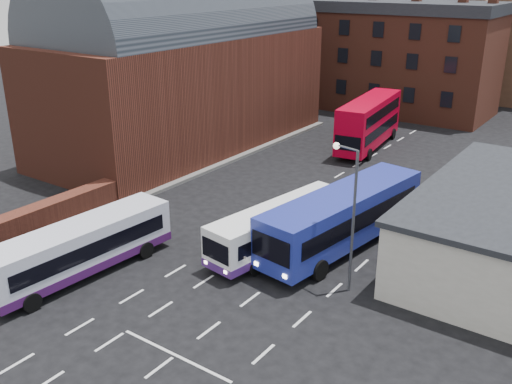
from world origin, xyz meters
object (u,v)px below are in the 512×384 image
Objects in this scene: street_lamp at (350,206)px; pedestrian_beige at (36,252)px; bus_white_inbound at (279,224)px; bus_blue at (343,215)px; bus_red_double at (369,122)px; bus_white_outbound at (81,245)px.

street_lamp is 4.86× the size of pedestrian_beige.
bus_white_inbound is 3.75m from bus_blue.
bus_red_double is at bearing -114.51° from pedestrian_beige.
bus_red_double is 31.88m from pedestrian_beige.
bus_white_inbound is 0.79× the size of bus_blue.
bus_white_outbound is 3.14m from pedestrian_beige.
bus_blue is at bearing -152.22° from pedestrian_beige.
bus_red_double is 1.53× the size of street_lamp.
pedestrian_beige is at bearing -153.29° from street_lamp.
bus_blue is 8.28× the size of pedestrian_beige.
street_lamp is at bearing 170.17° from bus_white_inbound.
pedestrian_beige is (-9.88, -9.33, -0.82)m from bus_white_inbound.
bus_blue is 1.71× the size of street_lamp.
bus_white_inbound is at bearing 48.86° from bus_blue.
bus_blue reaches higher than bus_white_inbound.
street_lamp is at bearing 105.25° from bus_red_double.
street_lamp reaches higher than bus_white_outbound.
street_lamp is (12.16, 6.71, 2.86)m from bus_white_outbound.
bus_red_double is (2.36, 30.55, 0.71)m from bus_white_outbound.
street_lamp is at bearing -168.32° from pedestrian_beige.
pedestrian_beige is (-5.25, -31.40, -1.62)m from bus_red_double.
bus_white_outbound is 0.83× the size of bus_blue.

